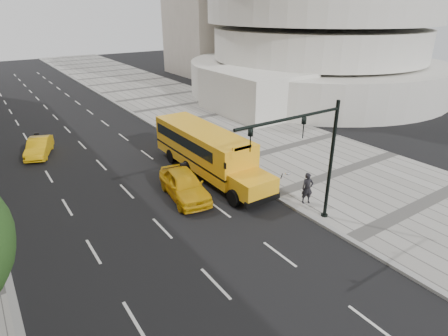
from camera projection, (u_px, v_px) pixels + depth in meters
ground at (142, 187)px, 23.41m from camera, size 140.00×140.00×0.00m
sidewalk_museum at (284, 148)px, 29.56m from camera, size 12.00×140.00×0.15m
curb_museum at (221, 165)px, 26.47m from camera, size 0.30×140.00×0.15m
school_bus at (205, 148)px, 24.83m from camera, size 2.96×11.56×3.19m
taxi_near at (184, 184)px, 21.91m from camera, size 2.59×5.03×1.64m
taxi_far at (39, 147)px, 28.11m from camera, size 2.74×4.28×1.33m
pedestrian at (307, 188)px, 20.93m from camera, size 0.78×0.67×1.81m
traffic_signal at (313, 152)px, 17.65m from camera, size 6.18×0.36×6.40m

